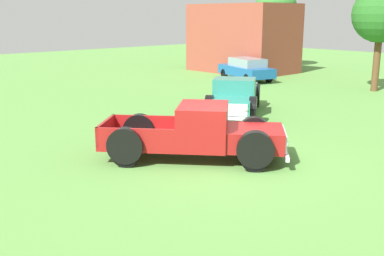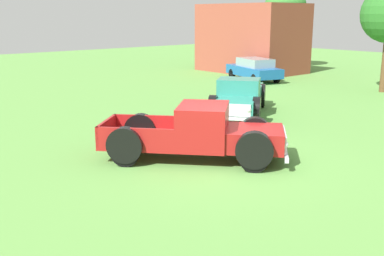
{
  "view_description": "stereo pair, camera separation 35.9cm",
  "coord_description": "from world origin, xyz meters",
  "px_view_note": "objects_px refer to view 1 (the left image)",
  "views": [
    {
      "loc": [
        8.38,
        -8.74,
        3.95
      ],
      "look_at": [
        -0.72,
        -0.33,
        0.9
      ],
      "focal_mm": 43.17,
      "sensor_mm": 36.0,
      "label": 1
    },
    {
      "loc": [
        8.62,
        -8.48,
        3.95
      ],
      "look_at": [
        -0.72,
        -0.33,
        0.9
      ],
      "focal_mm": 43.17,
      "sensor_mm": 36.0,
      "label": 2
    }
  ],
  "objects_px": {
    "oak_tree_east": "(381,15)",
    "oak_tree_center": "(276,8)",
    "sedan_distant_a": "(246,69)",
    "pickup_truck_behind_left": "(234,98)",
    "pickup_truck_foreground": "(205,134)"
  },
  "relations": [
    {
      "from": "pickup_truck_foreground",
      "to": "pickup_truck_behind_left",
      "type": "distance_m",
      "value": 6.0
    },
    {
      "from": "oak_tree_center",
      "to": "oak_tree_east",
      "type": "bearing_deg",
      "value": -26.46
    },
    {
      "from": "pickup_truck_behind_left",
      "to": "sedan_distant_a",
      "type": "bearing_deg",
      "value": 127.99
    },
    {
      "from": "pickup_truck_behind_left",
      "to": "sedan_distant_a",
      "type": "relative_size",
      "value": 1.11
    },
    {
      "from": "pickup_truck_foreground",
      "to": "oak_tree_center",
      "type": "distance_m",
      "value": 24.54
    },
    {
      "from": "sedan_distant_a",
      "to": "oak_tree_east",
      "type": "distance_m",
      "value": 8.21
    },
    {
      "from": "pickup_truck_foreground",
      "to": "pickup_truck_behind_left",
      "type": "relative_size",
      "value": 1.02
    },
    {
      "from": "pickup_truck_foreground",
      "to": "sedan_distant_a",
      "type": "relative_size",
      "value": 1.13
    },
    {
      "from": "oak_tree_east",
      "to": "pickup_truck_foreground",
      "type": "bearing_deg",
      "value": -80.72
    },
    {
      "from": "pickup_truck_behind_left",
      "to": "oak_tree_east",
      "type": "distance_m",
      "value": 10.58
    },
    {
      "from": "oak_tree_east",
      "to": "sedan_distant_a",
      "type": "bearing_deg",
      "value": -165.54
    },
    {
      "from": "sedan_distant_a",
      "to": "oak_tree_center",
      "type": "bearing_deg",
      "value": 115.57
    },
    {
      "from": "oak_tree_east",
      "to": "oak_tree_center",
      "type": "distance_m",
      "value": 12.05
    },
    {
      "from": "sedan_distant_a",
      "to": "pickup_truck_behind_left",
      "type": "bearing_deg",
      "value": -52.01
    },
    {
      "from": "oak_tree_center",
      "to": "pickup_truck_foreground",
      "type": "bearing_deg",
      "value": -56.96
    }
  ]
}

